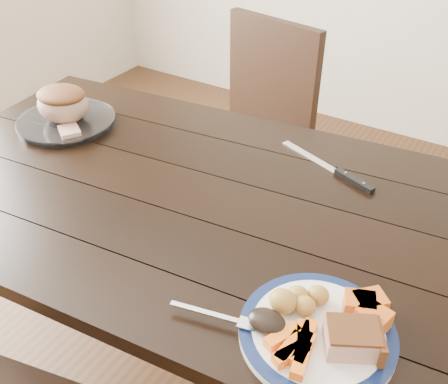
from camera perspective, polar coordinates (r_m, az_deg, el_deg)
The scene contains 15 objects.
ground at distance 1.79m, azimuth -1.94°, elevation -20.05°, with size 4.00×4.00×0.00m, color #472B16.
dining_table at distance 1.30m, azimuth -2.51°, elevation -3.57°, with size 1.69×1.07×0.75m.
chair_far at distance 2.02m, azimuth 3.23°, elevation 7.30°, with size 0.50×0.50×0.93m.
dinner_plate at distance 0.94m, azimuth 10.59°, elevation -15.54°, with size 0.28×0.28×0.02m, color white.
plate_rim at distance 0.93m, azimuth 10.64°, elevation -15.22°, with size 0.28×0.28×0.02m, color #0D1B45.
serving_platter at distance 1.63m, azimuth -17.55°, elevation 7.57°, with size 0.29×0.29×0.02m, color white.
pork_slice at distance 0.90m, azimuth 14.43°, elevation -15.92°, with size 0.09×0.07×0.04m, color tan.
roasted_potatoes at distance 0.94m, azimuth 8.41°, elevation -12.07°, with size 0.09×0.09×0.04m.
carrot_batons at distance 0.89m, azimuth 8.30°, elevation -17.04°, with size 0.09×0.12×0.02m.
pumpkin_wedges at distance 0.95m, azimuth 16.04°, elevation -12.72°, with size 0.10×0.09×0.04m.
dark_mushroom at distance 0.91m, azimuth 4.92°, elevation -14.52°, with size 0.07×0.05×0.03m, color black.
fork at distance 0.93m, azimuth -0.13°, elevation -14.17°, with size 0.18×0.06×0.00m.
roast_joint at distance 1.60m, azimuth -17.94°, elevation 9.49°, with size 0.16×0.14×0.11m, color tan.
cut_slice at distance 1.54m, azimuth -17.24°, elevation 6.64°, with size 0.07×0.06×0.02m, color tan.
carving_knife at distance 1.35m, azimuth 13.39°, elevation 2.00°, with size 0.31×0.13×0.01m.
Camera 1 is at (0.59, -0.82, 1.48)m, focal length 40.00 mm.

